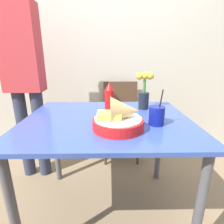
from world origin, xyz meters
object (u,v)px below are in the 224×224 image
(person_standing, at_px, (23,71))
(flower_vase, at_px, (144,91))
(food_basket, at_px, (120,118))
(chair_far_window, at_px, (120,113))
(ketchup_bottle, at_px, (109,101))
(drink_cup, at_px, (157,116))

(person_standing, bearing_deg, flower_vase, -14.16)
(food_basket, xyz_separation_m, person_standing, (-0.80, 0.65, 0.20))
(flower_vase, relative_size, person_standing, 0.16)
(chair_far_window, distance_m, ketchup_bottle, 0.94)
(food_basket, distance_m, drink_cup, 0.23)
(ketchup_bottle, bearing_deg, drink_cup, -27.60)
(food_basket, distance_m, ketchup_bottle, 0.22)
(chair_far_window, distance_m, food_basket, 1.11)
(food_basket, bearing_deg, drink_cup, 15.58)
(chair_far_window, relative_size, ketchup_bottle, 3.76)
(ketchup_bottle, bearing_deg, person_standing, 149.18)
(food_basket, xyz_separation_m, flower_vase, (0.21, 0.40, 0.08))
(food_basket, xyz_separation_m, drink_cup, (0.22, 0.06, -0.01))
(drink_cup, bearing_deg, chair_far_window, 98.29)
(food_basket, relative_size, person_standing, 0.16)
(ketchup_bottle, height_order, flower_vase, flower_vase)
(ketchup_bottle, distance_m, drink_cup, 0.32)
(chair_far_window, xyz_separation_m, person_standing, (-0.88, -0.41, 0.52))
(chair_far_window, relative_size, food_basket, 3.05)
(ketchup_bottle, height_order, person_standing, person_standing)
(flower_vase, bearing_deg, chair_far_window, 101.23)
(chair_far_window, bearing_deg, person_standing, -154.95)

